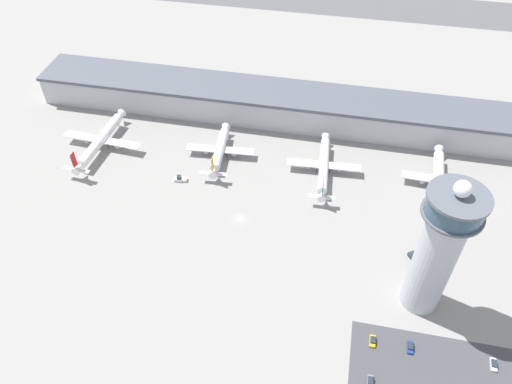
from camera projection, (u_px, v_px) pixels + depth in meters
The scene contains 13 objects.
ground_plane at pixel (240, 219), 200.05m from camera, with size 1000.00×1000.00×0.00m, color gray.
terminal_building at pixel (271, 104), 243.27m from camera, with size 231.48×25.00×15.72m.
control_tower at pixel (439, 248), 153.40m from camera, with size 18.09×18.09×56.25m.
airplane_gate_alpha at pixel (101, 140), 228.39m from camera, with size 37.70×44.92×13.95m.
airplane_gate_bravo at pixel (220, 150), 224.71m from camera, with size 30.99×35.25×13.06m.
airplane_gate_charlie at pixel (324, 165), 216.72m from camera, with size 32.39×41.98×12.71m.
airplane_gate_delta at pixel (439, 180), 209.84m from camera, with size 30.57×43.76×13.74m.
service_truck_catering at pixel (180, 179), 215.51m from camera, with size 5.86×3.10×2.57m.
service_truck_fuel at pixel (416, 259), 184.31m from camera, with size 6.11×7.65×3.01m.
car_maroon_suv at pixel (410, 347), 159.84m from camera, with size 2.00×4.59×1.54m.
car_red_hatchback at pixel (494, 364), 155.67m from camera, with size 2.02×4.60×1.51m.
car_grey_coupe at pixel (370, 382), 151.70m from camera, with size 1.87×4.49×1.58m.
car_white_wagon at pixel (373, 341), 161.34m from camera, with size 1.85×4.23×1.59m.
Camera 1 is at (33.16, -130.68, 148.34)m, focal length 35.00 mm.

